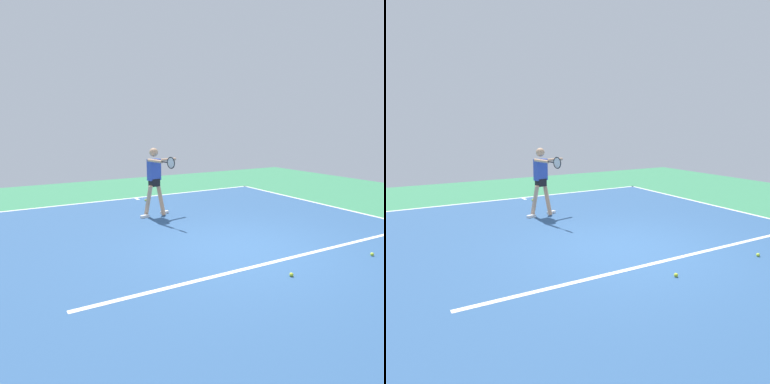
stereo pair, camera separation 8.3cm
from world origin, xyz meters
The scene contains 9 objects.
ground_plane centered at (0.00, 0.00, 0.00)m, with size 20.62×20.62×0.00m, color #388456.
court_surface centered at (0.00, 0.00, 0.00)m, with size 9.43×11.86×0.00m, color #2D5484.
court_line_baseline_near centered at (0.00, -5.88, 0.00)m, with size 9.43×0.10×0.01m, color white.
court_line_service centered at (0.00, 0.84, 0.00)m, with size 7.08×0.10×0.01m, color white.
court_line_centre_mark centered at (0.00, -5.68, 0.00)m, with size 0.10×0.30×0.01m, color white.
tennis_player centered at (0.39, -3.30, 1.07)m, with size 1.18×1.31×1.84m.
tennis_ball_near_player centered at (0.14, 1.46, 0.03)m, with size 0.07×0.07×0.07m, color #CCE033.
tennis_ball_centre_court centered at (-1.87, 1.53, 0.03)m, with size 0.07×0.07×0.07m, color #C6E53D.
tennis_ball_by_baseline centered at (-0.11, -5.21, 0.03)m, with size 0.07×0.07×0.07m, color #C6E53D.
Camera 1 is at (4.32, 5.49, 2.44)m, focal length 34.13 mm.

